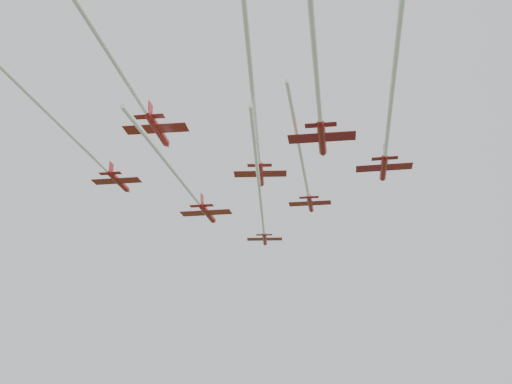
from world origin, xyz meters
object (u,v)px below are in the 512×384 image
(jet_row3_left, at_px, (95,159))
(jet_row2_left, at_px, (193,195))
(jet_lead, at_px, (262,213))
(jet_row4_left, at_px, (134,92))
(jet_row2_right, at_px, (306,181))
(jet_row3_right, at_px, (389,116))
(jet_row3_mid, at_px, (256,125))
(jet_row4_right, at_px, (319,109))

(jet_row3_left, bearing_deg, jet_row2_left, 57.58)
(jet_lead, height_order, jet_row4_left, jet_row4_left)
(jet_lead, height_order, jet_row2_right, jet_row2_right)
(jet_row2_left, bearing_deg, jet_row4_left, -88.90)
(jet_lead, height_order, jet_row3_right, jet_row3_right)
(jet_row2_left, relative_size, jet_row3_left, 1.14)
(jet_row3_mid, bearing_deg, jet_lead, 90.45)
(jet_lead, xyz_separation_m, jet_row3_left, (-17.21, -31.71, 0.08))
(jet_lead, height_order, jet_row4_right, jet_lead)
(jet_row3_left, height_order, jet_row3_mid, jet_row3_mid)
(jet_row4_right, bearing_deg, jet_row4_left, -175.91)
(jet_row3_mid, bearing_deg, jet_row2_left, 117.61)
(jet_row2_left, bearing_deg, jet_row3_right, -32.61)
(jet_row2_right, bearing_deg, jet_row2_left, 177.89)
(jet_row2_right, xyz_separation_m, jet_row4_right, (7.31, -27.58, -1.69))
(jet_lead, distance_m, jet_row2_left, 15.98)
(jet_row3_mid, bearing_deg, jet_row3_left, 163.76)
(jet_row4_left, distance_m, jet_row4_right, 23.70)
(jet_row3_right, bearing_deg, jet_row4_left, -163.14)
(jet_row3_left, xyz_separation_m, jet_row4_left, (12.59, -12.18, 2.63))
(jet_lead, relative_size, jet_row2_right, 1.30)
(jet_row3_left, relative_size, jet_row4_left, 0.87)
(jet_row2_left, xyz_separation_m, jet_row3_left, (-8.37, -18.41, 0.27))
(jet_row2_left, height_order, jet_row3_right, jet_row3_right)
(jet_row4_left, bearing_deg, jet_row3_left, 126.66)
(jet_row2_left, distance_m, jet_row3_mid, 26.05)
(jet_row4_right, bearing_deg, jet_row2_left, 128.58)
(jet_row3_mid, bearing_deg, jet_row3_right, -6.16)
(jet_lead, distance_m, jet_row3_mid, 33.86)
(jet_row3_left, distance_m, jet_row3_right, 43.59)
(jet_row4_left, bearing_deg, jet_row2_left, 88.56)
(jet_lead, relative_size, jet_row3_mid, 0.98)
(jet_row3_mid, relative_size, jet_row4_right, 1.52)
(jet_row3_right, distance_m, jet_row4_left, 33.80)
(jet_row2_right, bearing_deg, jet_lead, 126.40)
(jet_row2_left, relative_size, jet_row4_left, 0.99)
(jet_lead, bearing_deg, jet_row3_mid, -89.54)
(jet_row2_right, distance_m, jet_row4_right, 28.59)
(jet_row2_left, height_order, jet_row4_right, jet_row2_left)
(jet_lead, bearing_deg, jet_row4_left, -109.86)
(jet_row4_right, bearing_deg, jet_row3_left, 160.42)
(jet_row2_left, xyz_separation_m, jet_row3_mid, (17.20, -19.47, 1.84))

